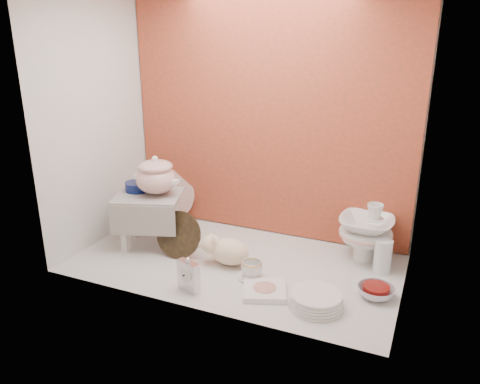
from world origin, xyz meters
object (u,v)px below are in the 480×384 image
at_px(soup_tureen, 156,175).
at_px(mantel_clock, 189,274).
at_px(crystal_bowl, 376,292).
at_px(porcelain_tower, 366,231).
at_px(gold_rim_teacup, 252,269).
at_px(blue_white_vase, 151,209).
at_px(step_stool, 150,219).
at_px(dinner_plate_stack, 316,300).
at_px(floral_platter, 170,195).
at_px(plush_pig, 230,251).

distance_m(soup_tureen, mantel_clock, 0.69).
height_order(crystal_bowl, porcelain_tower, porcelain_tower).
bearing_deg(gold_rim_teacup, crystal_bowl, 6.44).
distance_m(soup_tureen, blue_white_vase, 0.45).
height_order(step_stool, porcelain_tower, porcelain_tower).
bearing_deg(mantel_clock, blue_white_vase, 151.78).
height_order(soup_tureen, dinner_plate_stack, soup_tureen).
xyz_separation_m(mantel_clock, crystal_bowl, (0.87, 0.31, -0.06)).
relative_size(soup_tureen, mantel_clock, 1.54).
distance_m(floral_platter, mantel_clock, 1.00).
distance_m(step_stool, dinner_plate_stack, 1.15).
relative_size(floral_platter, dinner_plate_stack, 1.35).
height_order(mantel_clock, gold_rim_teacup, mantel_clock).
height_order(plush_pig, crystal_bowl, plush_pig).
bearing_deg(dinner_plate_stack, step_stool, 165.82).
xyz_separation_m(floral_platter, crystal_bowl, (1.47, -0.49, -0.14)).
xyz_separation_m(dinner_plate_stack, porcelain_tower, (0.12, 0.60, 0.14)).
distance_m(blue_white_vase, mantel_clock, 0.91).
relative_size(floral_platter, porcelain_tower, 1.02).
xyz_separation_m(floral_platter, dinner_plate_stack, (1.22, -0.69, -0.13)).
height_order(step_stool, floral_platter, floral_platter).
xyz_separation_m(mantel_clock, porcelain_tower, (0.75, 0.71, 0.08)).
xyz_separation_m(floral_platter, blue_white_vase, (-0.05, -0.16, -0.06)).
relative_size(mantel_clock, crystal_bowl, 1.00).
bearing_deg(soup_tureen, dinner_plate_stack, -15.81).
xyz_separation_m(soup_tureen, plush_pig, (0.51, -0.08, -0.36)).
height_order(gold_rim_teacup, porcelain_tower, porcelain_tower).
relative_size(step_stool, soup_tureen, 1.37).
xyz_separation_m(soup_tureen, dinner_plate_stack, (1.06, -0.30, -0.40)).
distance_m(blue_white_vase, crystal_bowl, 1.56).
xyz_separation_m(plush_pig, porcelain_tower, (0.68, 0.37, 0.09)).
height_order(blue_white_vase, gold_rim_teacup, blue_white_vase).
xyz_separation_m(blue_white_vase, porcelain_tower, (1.39, 0.06, 0.06)).
bearing_deg(mantel_clock, step_stool, 157.80).
bearing_deg(mantel_clock, dinner_plate_stack, 26.28).
distance_m(dinner_plate_stack, porcelain_tower, 0.63).
bearing_deg(porcelain_tower, mantel_clock, -136.72).
distance_m(crystal_bowl, porcelain_tower, 0.44).
height_order(floral_platter, mantel_clock, floral_platter).
bearing_deg(soup_tureen, floral_platter, 112.08).
bearing_deg(dinner_plate_stack, plush_pig, 157.89).
relative_size(blue_white_vase, dinner_plate_stack, 0.87).
bearing_deg(plush_pig, porcelain_tower, 36.84).
xyz_separation_m(plush_pig, dinner_plate_stack, (0.55, -0.22, -0.05)).
bearing_deg(plush_pig, floral_platter, 152.90).
xyz_separation_m(step_stool, plush_pig, (0.56, -0.06, -0.08)).
xyz_separation_m(mantel_clock, dinner_plate_stack, (0.63, 0.11, -0.05)).
xyz_separation_m(step_stool, mantel_clock, (0.48, -0.39, -0.07)).
xyz_separation_m(soup_tureen, mantel_clock, (0.43, -0.41, -0.35)).
xyz_separation_m(soup_tureen, gold_rim_teacup, (0.68, -0.17, -0.39)).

